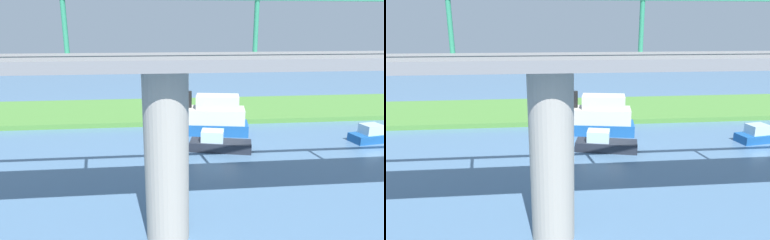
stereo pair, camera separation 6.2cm
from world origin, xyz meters
TOP-DOWN VIEW (x-y plane):
  - ground_plane at (0.00, 0.00)m, footprint 160.00×160.00m
  - grassy_bank at (0.00, -6.00)m, footprint 80.00×12.00m
  - bridge_pylon at (3.87, 19.55)m, footprint 2.11×2.11m
  - bridge_span at (3.87, 19.53)m, footprint 64.62×4.30m
  - person_on_bank at (-2.06, -2.21)m, footprint 0.48×0.48m
  - mooring_post at (-0.33, -0.96)m, footprint 0.20×0.20m
  - motorboat_red at (-0.71, 2.68)m, footprint 8.49×4.13m
  - skiff_small at (-15.46, 6.65)m, footprint 5.06×2.53m
  - houseboat_blue at (-0.81, 7.58)m, footprint 5.44×3.00m

SIDE VIEW (x-z plane):
  - ground_plane at x=0.00m, z-range 0.00..0.00m
  - grassy_bank at x=0.00m, z-range 0.00..0.50m
  - skiff_small at x=-15.46m, z-range -0.23..1.38m
  - houseboat_blue at x=-0.81m, z-range -0.25..1.47m
  - mooring_post at x=-0.33m, z-range 0.50..1.51m
  - person_on_bank at x=-2.06m, z-range 0.51..1.90m
  - motorboat_red at x=-0.71m, z-range -0.54..3.62m
  - bridge_pylon at x=3.87m, z-range 0.00..8.48m
  - bridge_span at x=3.87m, z-range 7.35..10.60m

